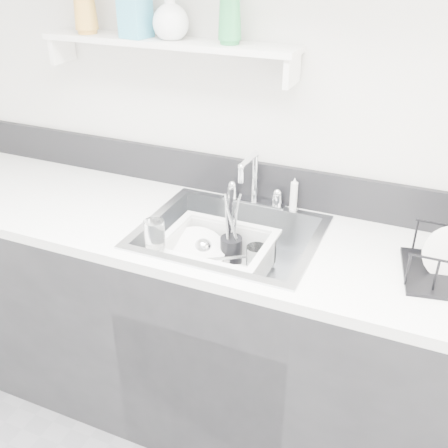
% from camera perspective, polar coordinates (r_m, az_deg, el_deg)
% --- Properties ---
extents(room_shell, '(3.50, 3.00, 2.60)m').
position_cam_1_polar(room_shell, '(0.97, -18.89, 17.05)').
color(room_shell, silver).
rests_on(room_shell, ground).
extents(counter_run, '(3.20, 0.62, 0.92)m').
position_cam_1_polar(counter_run, '(2.16, 0.54, -11.60)').
color(counter_run, black).
rests_on(counter_run, ground).
extents(backsplash, '(3.20, 0.02, 0.16)m').
position_cam_1_polar(backsplash, '(2.10, 3.77, 4.68)').
color(backsplash, black).
rests_on(backsplash, counter_run).
extents(sink, '(0.64, 0.52, 0.20)m').
position_cam_1_polar(sink, '(1.94, 0.59, -3.23)').
color(sink, silver).
rests_on(sink, counter_run).
extents(faucet, '(0.26, 0.18, 0.23)m').
position_cam_1_polar(faucet, '(2.07, 3.25, 3.63)').
color(faucet, silver).
rests_on(faucet, counter_run).
extents(side_sprayer, '(0.03, 0.03, 0.14)m').
position_cam_1_polar(side_sprayer, '(2.03, 7.60, 3.20)').
color(side_sprayer, silver).
rests_on(side_sprayer, counter_run).
extents(wall_shelf, '(1.00, 0.16, 0.12)m').
position_cam_1_polar(wall_shelf, '(2.03, -6.28, 18.85)').
color(wall_shelf, silver).
rests_on(wall_shelf, room_shell).
extents(wash_tub, '(0.48, 0.43, 0.15)m').
position_cam_1_polar(wash_tub, '(1.92, -0.79, -3.61)').
color(wash_tub, silver).
rests_on(wash_tub, sink).
extents(plate_stack, '(0.27, 0.26, 0.11)m').
position_cam_1_polar(plate_stack, '(1.98, -2.83, -3.65)').
color(plate_stack, white).
rests_on(plate_stack, wash_tub).
extents(utensil_cup, '(0.08, 0.08, 0.28)m').
position_cam_1_polar(utensil_cup, '(1.98, 0.78, -2.62)').
color(utensil_cup, black).
rests_on(utensil_cup, wash_tub).
extents(ladle, '(0.27, 0.25, 0.08)m').
position_cam_1_polar(ladle, '(1.94, -1.41, -3.97)').
color(ladle, silver).
rests_on(ladle, wash_tub).
extents(tumbler_in_tub, '(0.10, 0.10, 0.11)m').
position_cam_1_polar(tumbler_in_tub, '(1.92, 3.54, -3.89)').
color(tumbler_in_tub, white).
rests_on(tumbler_in_tub, wash_tub).
extents(tumbler_counter, '(0.09, 0.09, 0.10)m').
position_cam_1_polar(tumbler_counter, '(1.80, -7.57, -1.08)').
color(tumbler_counter, white).
rests_on(tumbler_counter, counter_run).
extents(bowl_small, '(0.15, 0.15, 0.04)m').
position_cam_1_polar(bowl_small, '(1.89, 1.55, -5.86)').
color(bowl_small, white).
rests_on(bowl_small, wash_tub).
extents(soap_bottle_a, '(0.12, 0.12, 0.23)m').
position_cam_1_polar(soap_bottle_a, '(2.18, -14.99, 22.40)').
color(soap_bottle_a, gold).
rests_on(soap_bottle_a, wall_shelf).
extents(soap_bottle_b, '(0.11, 0.11, 0.21)m').
position_cam_1_polar(soap_bottle_b, '(2.06, -9.71, 22.27)').
color(soap_bottle_b, '#46A9C4').
rests_on(soap_bottle_b, wall_shelf).
extents(soap_bottle_c, '(0.16, 0.16, 0.17)m').
position_cam_1_polar(soap_bottle_c, '(2.00, -5.86, 21.72)').
color(soap_bottle_c, white).
rests_on(soap_bottle_c, wall_shelf).
extents(soap_bottle_d, '(0.10, 0.10, 0.21)m').
position_cam_1_polar(soap_bottle_d, '(1.90, 0.63, 22.13)').
color(soap_bottle_d, green).
rests_on(soap_bottle_d, wall_shelf).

